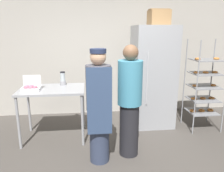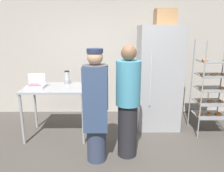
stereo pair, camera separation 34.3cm
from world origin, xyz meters
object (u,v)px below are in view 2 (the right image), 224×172
refrigerator (158,78)px  person_customer (128,102)px  baking_rack (212,89)px  person_baker (96,105)px  blender_pitcher (67,78)px  cardboard_storage_box (165,17)px  donut_box (35,86)px

refrigerator → person_customer: (-0.67, -1.10, -0.12)m
baking_rack → person_baker: baking_rack is taller
refrigerator → blender_pitcher: refrigerator is taller
baking_rack → person_baker: (-2.06, -0.92, 0.02)m
refrigerator → person_baker: refrigerator is taller
person_customer → refrigerator: bearing=58.6°
blender_pitcher → person_customer: person_customer is taller
blender_pitcher → person_baker: person_baker is taller
cardboard_storage_box → refrigerator: bearing=-150.7°
person_baker → person_customer: bearing=16.4°
donut_box → refrigerator: bearing=13.1°
baking_rack → person_customer: size_ratio=1.02×
donut_box → blender_pitcher: 0.58m
blender_pitcher → cardboard_storage_box: 2.12m
refrigerator → donut_box: size_ratio=6.72×
person_customer → donut_box: bearing=159.2°
refrigerator → baking_rack: (0.92, -0.32, -0.15)m
refrigerator → donut_box: 2.28m
donut_box → cardboard_storage_box: cardboard_storage_box is taller
refrigerator → blender_pitcher: 1.74m
blender_pitcher → person_baker: size_ratio=0.15×
cardboard_storage_box → person_customer: cardboard_storage_box is taller
baking_rack → cardboard_storage_box: 1.57m
donut_box → person_baker: size_ratio=0.18×
baking_rack → blender_pitcher: baking_rack is taller
cardboard_storage_box → person_customer: 1.86m
donut_box → baking_rack: bearing=3.7°
person_baker → person_customer: 0.48m
donut_box → cardboard_storage_box: (2.29, 0.56, 1.15)m
donut_box → person_customer: 1.65m
donut_box → cardboard_storage_box: 2.63m
donut_box → person_baker: (1.08, -0.72, -0.11)m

